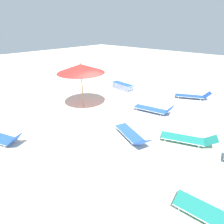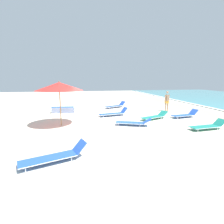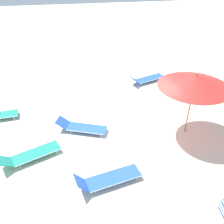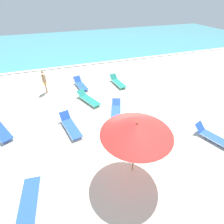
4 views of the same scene
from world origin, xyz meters
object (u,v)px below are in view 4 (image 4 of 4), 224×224
(sun_lounger_under_umbrella, at_px, (116,110))
(sun_lounger_near_water_right, at_px, (0,130))
(sun_lounger_mid_beach_pair_a, at_px, (118,82))
(sun_lounger_near_water_left, at_px, (70,126))
(sun_lounger_mid_beach_solo, at_px, (81,84))
(beachgoer_wading_adult, at_px, (44,80))
(beach_umbrella, at_px, (137,129))
(lounger_stack, at_px, (31,202))
(sun_lounger_mid_beach_pair_b, at_px, (88,99))
(sun_lounger_beside_umbrella, at_px, (215,138))

(sun_lounger_under_umbrella, bearing_deg, sun_lounger_near_water_right, -161.17)
(sun_lounger_near_water_right, distance_m, sun_lounger_mid_beach_pair_a, 9.06)
(sun_lounger_near_water_left, height_order, sun_lounger_mid_beach_solo, sun_lounger_near_water_left)
(sun_lounger_near_water_right, xyz_separation_m, beachgoer_wading_adult, (2.62, 4.06, 0.79))
(beach_umbrella, distance_m, sun_lounger_mid_beach_solo, 9.05)
(sun_lounger_near_water_right, height_order, sun_lounger_mid_beach_pair_a, sun_lounger_near_water_right)
(lounger_stack, relative_size, sun_lounger_near_water_left, 0.86)
(sun_lounger_near_water_left, relative_size, sun_lounger_mid_beach_pair_b, 1.00)
(sun_lounger_beside_umbrella, xyz_separation_m, sun_lounger_mid_beach_solo, (-5.48, 8.53, 0.00))
(beach_umbrella, height_order, sun_lounger_mid_beach_pair_b, beach_umbrella)
(beach_umbrella, xyz_separation_m, sun_lounger_near_water_left, (-2.18, 3.72, -2.16))
(sun_lounger_beside_umbrella, distance_m, sun_lounger_near_water_left, 7.86)
(sun_lounger_mid_beach_solo, bearing_deg, sun_lounger_mid_beach_pair_a, -19.13)
(sun_lounger_mid_beach_solo, relative_size, beachgoer_wading_adult, 1.19)
(sun_lounger_under_umbrella, xyz_separation_m, sun_lounger_mid_beach_solo, (-1.45, 4.43, 0.01))
(sun_lounger_near_water_right, bearing_deg, sun_lounger_beside_umbrella, -49.35)
(sun_lounger_mid_beach_pair_a, bearing_deg, sun_lounger_mid_beach_pair_b, -152.96)
(lounger_stack, xyz_separation_m, beachgoer_wading_adult, (0.87, 8.92, 0.75))
(sun_lounger_under_umbrella, xyz_separation_m, sun_lounger_near_water_left, (-3.00, -0.61, 0.01))
(sun_lounger_near_water_left, bearing_deg, sun_lounger_mid_beach_pair_b, 45.69)
(sun_lounger_near_water_right, bearing_deg, sun_lounger_mid_beach_pair_a, -3.85)
(sun_lounger_near_water_right, distance_m, sun_lounger_mid_beach_solo, 6.71)
(sun_lounger_near_water_left, distance_m, sun_lounger_mid_beach_pair_a, 6.42)
(beachgoer_wading_adult, bearing_deg, lounger_stack, -12.60)
(sun_lounger_mid_beach_pair_a, relative_size, sun_lounger_mid_beach_pair_b, 0.96)
(sun_lounger_beside_umbrella, xyz_separation_m, sun_lounger_near_water_left, (-7.04, 3.49, 0.00))
(lounger_stack, distance_m, sun_lounger_near_water_right, 5.17)
(sun_lounger_beside_umbrella, bearing_deg, sun_lounger_mid_beach_pair_b, 111.42)
(beach_umbrella, bearing_deg, sun_lounger_under_umbrella, 79.27)
(lounger_stack, xyz_separation_m, sun_lounger_near_water_right, (-1.75, 4.86, -0.04))
(sun_lounger_near_water_right, bearing_deg, sun_lounger_mid_beach_pair_b, -9.71)
(sun_lounger_beside_umbrella, xyz_separation_m, beachgoer_wading_adult, (-8.15, 8.47, 0.79))
(sun_lounger_mid_beach_solo, bearing_deg, sun_lounger_mid_beach_pair_b, -96.94)
(sun_lounger_beside_umbrella, relative_size, sun_lounger_near_water_right, 1.03)
(beach_umbrella, height_order, beachgoer_wading_adult, beach_umbrella)
(lounger_stack, height_order, sun_lounger_under_umbrella, lounger_stack)
(sun_lounger_near_water_left, bearing_deg, lounger_stack, -128.79)
(sun_lounger_under_umbrella, distance_m, sun_lounger_mid_beach_pair_b, 2.42)
(lounger_stack, distance_m, beachgoer_wading_adult, 8.99)
(lounger_stack, xyz_separation_m, sun_lounger_mid_beach_pair_b, (3.62, 6.54, -0.04))
(sun_lounger_mid_beach_solo, bearing_deg, lounger_stack, -120.43)
(sun_lounger_near_water_left, distance_m, sun_lounger_near_water_right, 3.85)
(sun_lounger_beside_umbrella, relative_size, sun_lounger_mid_beach_pair_a, 1.06)
(lounger_stack, bearing_deg, sun_lounger_mid_beach_pair_a, 58.38)
(sun_lounger_beside_umbrella, relative_size, sun_lounger_mid_beach_solo, 1.10)
(sun_lounger_mid_beach_pair_a, distance_m, beachgoer_wading_adult, 5.77)
(sun_lounger_under_umbrella, xyz_separation_m, beachgoer_wading_adult, (-4.11, 4.37, 0.79))
(beach_umbrella, xyz_separation_m, sun_lounger_mid_beach_pair_a, (2.40, 8.22, -2.17))
(sun_lounger_near_water_right, bearing_deg, lounger_stack, -97.26)
(sun_lounger_near_water_right, relative_size, sun_lounger_mid_beach_solo, 1.07)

